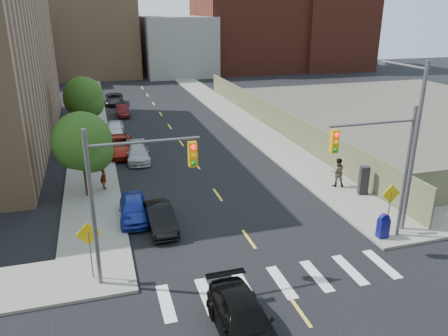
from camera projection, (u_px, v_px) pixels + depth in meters
sidewalk_nw at (90, 111)px, 50.77m from camera, size 3.50×73.00×0.15m
sidewalk_ne at (218, 103)px, 54.91m from camera, size 3.50×73.00×0.15m
fence_north at (273, 117)px, 42.84m from camera, size 0.12×44.00×2.50m
gravel_lot at (415, 113)px, 49.97m from camera, size 36.00×42.00×0.06m
bg_bldg_midwest at (95, 32)px, 76.15m from camera, size 14.00×16.00×15.00m
bg_bldg_center at (176, 46)px, 78.94m from camera, size 12.00×16.00×10.00m
bg_bldg_east at (246, 27)px, 83.45m from camera, size 18.00×18.00×16.00m
bg_bldg_fareast at (326, 21)px, 85.57m from camera, size 14.00×16.00×18.00m
signal_nw at (129, 185)px, 17.75m from camera, size 4.59×0.30×7.00m
signal_ne at (382, 158)px, 20.94m from camera, size 4.59×0.30×7.00m
streetlight_ne at (411, 136)px, 22.10m from camera, size 0.25×3.70×9.00m
warn_sign_nw at (89, 240)px, 18.58m from camera, size 1.06×0.06×2.83m
warn_sign_ne at (390, 199)px, 22.58m from camera, size 1.06×0.06×2.83m
warn_sign_midwest at (88, 149)px, 30.74m from camera, size 1.06×0.06×2.83m
tree_west_near at (82, 145)px, 26.61m from camera, size 3.66×3.64×5.52m
tree_west_far at (84, 99)px, 40.12m from camera, size 3.66×3.64×5.52m
parked_car_blue at (133, 209)px, 24.61m from camera, size 1.79×3.98×1.33m
parked_car_black at (161, 218)px, 23.60m from camera, size 1.44×3.97×1.30m
parked_car_red at (119, 145)px, 35.73m from camera, size 2.67×5.43×1.48m
parked_car_silver at (138, 153)px, 34.24m from camera, size 1.84×4.29×1.23m
parked_car_white at (115, 128)px, 40.93m from camera, size 1.99×4.26×1.41m
parked_car_maroon at (123, 110)px, 48.52m from camera, size 1.38×3.82×1.25m
parked_car_grey at (114, 99)px, 54.43m from camera, size 2.42×4.98×1.36m
black_sedan at (244, 321)px, 15.73m from camera, size 1.97×4.76×1.38m
mailbox at (383, 226)px, 22.39m from camera, size 0.54×0.41×1.32m
payphone at (364, 180)px, 27.56m from camera, size 0.65×0.58×1.85m
pedestrian_west at (103, 176)px, 28.42m from camera, size 0.54×0.72×1.81m
pedestrian_east at (337, 172)px, 28.80m from camera, size 1.13×0.99×1.96m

